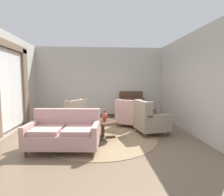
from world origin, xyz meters
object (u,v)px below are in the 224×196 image
object	(u,v)px
porcelain_vase	(105,116)
armchair_near_sideboard	(150,120)
coffee_table	(103,125)
sideboard	(132,106)
armchair_beside_settee	(128,115)
settee	(64,133)
side_table	(148,117)
armchair_foreground_right	(72,118)

from	to	relation	value
porcelain_vase	armchair_near_sideboard	xyz separation A→B (m)	(1.38, 0.38, -0.23)
coffee_table	sideboard	world-z (taller)	sideboard
porcelain_vase	armchair_near_sideboard	bearing A→B (deg)	15.34
porcelain_vase	armchair_beside_settee	world-z (taller)	armchair_beside_settee
settee	armchair_beside_settee	world-z (taller)	armchair_beside_settee
armchair_beside_settee	side_table	distance (m)	0.83
armchair_near_sideboard	side_table	size ratio (longest dim) A/B	1.39
armchair_beside_settee	side_table	size ratio (longest dim) A/B	1.46
settee	armchair_beside_settee	distance (m)	2.74
porcelain_vase	armchair_foreground_right	bearing A→B (deg)	143.31
coffee_table	armchair_foreground_right	world-z (taller)	armchair_foreground_right
side_table	settee	bearing A→B (deg)	-150.25
armchair_near_sideboard	sideboard	distance (m)	2.44
settee	side_table	size ratio (longest dim) A/B	2.29
settee	coffee_table	bearing A→B (deg)	42.72
porcelain_vase	sideboard	world-z (taller)	sideboard
side_table	armchair_near_sideboard	bearing A→B (deg)	-96.30
armchair_beside_settee	coffee_table	bearing A→B (deg)	87.39
coffee_table	side_table	distance (m)	1.61
sideboard	armchair_near_sideboard	bearing A→B (deg)	-87.29
sideboard	armchair_foreground_right	bearing A→B (deg)	-137.97
coffee_table	side_table	size ratio (longest dim) A/B	1.06
armchair_foreground_right	armchair_beside_settee	bearing A→B (deg)	142.07
coffee_table	side_table	world-z (taller)	side_table
side_table	sideboard	bearing A→B (deg)	94.02
coffee_table	sideboard	xyz separation A→B (m)	(1.32, 2.78, 0.09)
settee	porcelain_vase	bearing A→B (deg)	39.81
coffee_table	side_table	xyz separation A→B (m)	(1.47, 0.65, 0.04)
porcelain_vase	settee	size ratio (longest dim) A/B	0.19
side_table	armchair_foreground_right	bearing A→B (deg)	178.32
settee	armchair_foreground_right	distance (m)	1.44
armchair_foreground_right	porcelain_vase	bearing A→B (deg)	88.70
porcelain_vase	sideboard	distance (m)	3.09
porcelain_vase	side_table	xyz separation A→B (m)	(1.42, 0.69, -0.21)
side_table	sideboard	xyz separation A→B (m)	(-0.15, 2.13, 0.05)
armchair_near_sideboard	side_table	bearing A→B (deg)	-17.63
armchair_beside_settee	armchair_foreground_right	xyz separation A→B (m)	(-1.90, -0.57, 0.02)
settee	side_table	bearing A→B (deg)	34.70
armchair_beside_settee	armchair_foreground_right	size ratio (longest dim) A/B	1.00
armchair_beside_settee	armchair_near_sideboard	world-z (taller)	armchair_near_sideboard
coffee_table	armchair_near_sideboard	distance (m)	1.47
porcelain_vase	settee	distance (m)	1.21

